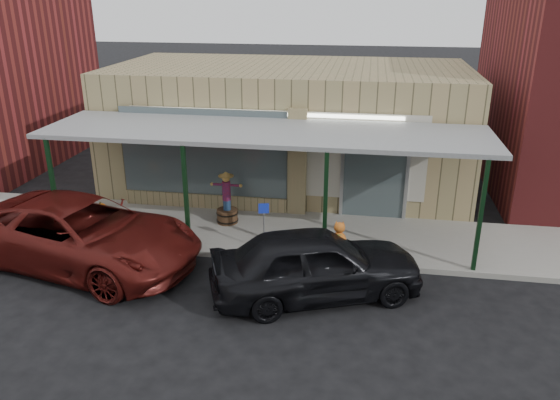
% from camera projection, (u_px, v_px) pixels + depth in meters
% --- Properties ---
extents(ground, '(120.00, 120.00, 0.00)m').
position_uv_depth(ground, '(236.00, 301.00, 12.40)').
color(ground, black).
rests_on(ground, ground).
extents(sidewalk, '(40.00, 3.20, 0.15)m').
position_uv_depth(sidewalk, '(266.00, 233.00, 15.68)').
color(sidewalk, gray).
rests_on(sidewalk, ground).
extents(storefront, '(12.00, 6.25, 4.20)m').
position_uv_depth(storefront, '(289.00, 127.00, 19.14)').
color(storefront, '#8B7E55').
rests_on(storefront, ground).
extents(awning, '(12.00, 3.00, 3.04)m').
position_uv_depth(awning, '(264.00, 134.00, 14.58)').
color(awning, slate).
rests_on(awning, ground).
extents(block_buildings_near, '(61.00, 8.00, 8.00)m').
position_uv_depth(block_buildings_near, '(350.00, 76.00, 19.19)').
color(block_buildings_near, maroon).
rests_on(block_buildings_near, ground).
extents(barrel_scarecrow, '(0.96, 0.63, 1.58)m').
position_uv_depth(barrel_scarecrow, '(227.00, 205.00, 16.01)').
color(barrel_scarecrow, '#513020').
rests_on(barrel_scarecrow, sidewalk).
extents(barrel_pumpkin, '(0.78, 0.78, 0.79)m').
position_uv_depth(barrel_pumpkin, '(102.00, 218.00, 15.77)').
color(barrel_pumpkin, '#513020').
rests_on(barrel_pumpkin, sidewalk).
extents(handicap_sign, '(0.27, 0.09, 1.31)m').
position_uv_depth(handicap_sign, '(264.00, 220.00, 14.21)').
color(handicap_sign, gray).
rests_on(handicap_sign, sidewalk).
extents(parked_sedan, '(5.17, 3.54, 1.63)m').
position_uv_depth(parked_sedan, '(316.00, 264.00, 12.35)').
color(parked_sedan, black).
rests_on(parked_sedan, ground).
extents(car_maroon, '(6.69, 4.18, 1.73)m').
position_uv_depth(car_maroon, '(81.00, 234.00, 13.75)').
color(car_maroon, '#571411').
rests_on(car_maroon, ground).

